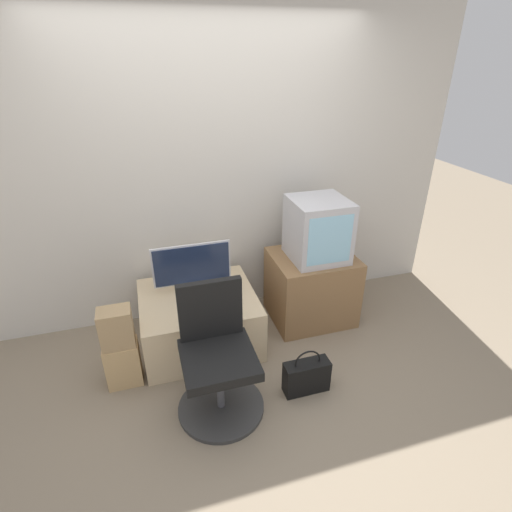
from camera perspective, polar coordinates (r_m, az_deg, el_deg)
The scene contains 12 objects.
ground_plane at distance 2.98m, azimuth 0.26°, elevation -20.55°, with size 12.00×12.00×0.00m, color #7F705B.
wall_back at distance 3.41m, azimuth -6.36°, elevation 11.69°, with size 4.40×0.05×2.60m.
desk at distance 3.38m, azimuth -8.12°, elevation -8.92°, with size 0.92×0.82×0.45m.
side_stand at distance 3.63m, azimuth 7.87°, elevation -4.42°, with size 0.71×0.59×0.63m.
main_monitor at distance 3.22m, azimuth -9.09°, elevation -1.74°, with size 0.63×0.21×0.42m.
keyboard at distance 3.17m, azimuth -7.99°, elevation -6.49°, with size 0.33×0.11×0.01m.
mouse at distance 3.20m, azimuth -3.61°, elevation -5.76°, with size 0.07×0.04×0.03m.
crt_tv at distance 3.36m, azimuth 8.84°, elevation 3.76°, with size 0.46×0.46×0.52m.
office_chair at distance 2.75m, azimuth -5.53°, elevation -14.82°, with size 0.59×0.59×0.90m.
cardboard_box_lower at distance 3.17m, azimuth -18.44°, elevation -14.32°, with size 0.25×0.18×0.35m.
cardboard_box_upper at distance 2.98m, azimuth -19.35°, elevation -9.67°, with size 0.23×0.16×0.29m.
handbag at distance 3.01m, azimuth 7.22°, elevation -16.65°, with size 0.33×0.12×0.36m.
Camera 1 is at (-0.59, -1.91, 2.21)m, focal length 28.00 mm.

